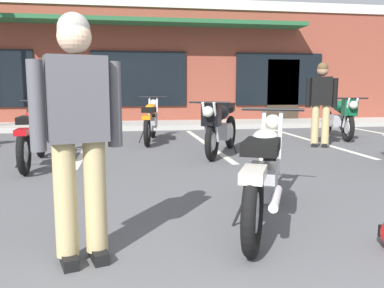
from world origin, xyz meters
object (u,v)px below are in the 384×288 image
at_px(motorcycle_cream_vintage, 339,116).
at_px(person_in_shorts_foreground, 321,100).
at_px(motorcycle_blue_standard, 150,121).
at_px(motorcycle_foreground_classic, 264,171).
at_px(motorcycle_red_sportbike, 33,135).
at_px(person_in_black_shirt, 78,125).
at_px(motorcycle_green_cafe_racer, 221,125).

bearing_deg(motorcycle_cream_vintage, person_in_shorts_foreground, -131.41).
bearing_deg(motorcycle_blue_standard, motorcycle_foreground_classic, -83.16).
relative_size(motorcycle_red_sportbike, motorcycle_blue_standard, 1.00).
xyz_separation_m(motorcycle_blue_standard, motorcycle_cream_vintage, (4.39, -0.09, 0.07)).
height_order(motorcycle_red_sportbike, person_in_black_shirt, person_in_black_shirt).
relative_size(motorcycle_green_cafe_racer, person_in_shorts_foreground, 1.16).
height_order(motorcycle_red_sportbike, motorcycle_green_cafe_racer, same).
relative_size(motorcycle_foreground_classic, motorcycle_red_sportbike, 0.93).
relative_size(motorcycle_red_sportbike, person_in_shorts_foreground, 1.26).
xyz_separation_m(motorcycle_foreground_classic, motorcycle_red_sportbike, (-2.60, 3.12, 0.00)).
distance_m(motorcycle_cream_vintage, person_in_black_shirt, 7.92).
relative_size(motorcycle_blue_standard, motorcycle_cream_vintage, 1.00).
distance_m(motorcycle_red_sportbike, motorcycle_blue_standard, 3.04).
bearing_deg(motorcycle_green_cafe_racer, person_in_shorts_foreground, 14.75).
relative_size(motorcycle_blue_standard, person_in_black_shirt, 1.25).
distance_m(person_in_black_shirt, person_in_shorts_foreground, 6.25).
bearing_deg(motorcycle_cream_vintage, motorcycle_blue_standard, 178.79).
bearing_deg(motorcycle_green_cafe_racer, person_in_black_shirt, -115.66).
bearing_deg(motorcycle_cream_vintage, motorcycle_foreground_classic, -124.95).
bearing_deg(motorcycle_red_sportbike, person_in_shorts_foreground, 10.71).
xyz_separation_m(motorcycle_blue_standard, person_in_shorts_foreground, (3.30, -1.34, 0.49)).
bearing_deg(motorcycle_foreground_classic, motorcycle_red_sportbike, 129.84).
bearing_deg(person_in_shorts_foreground, motorcycle_red_sportbike, -169.29).
xyz_separation_m(motorcycle_foreground_classic, person_in_shorts_foreground, (2.64, 4.11, 0.49)).
relative_size(motorcycle_foreground_classic, motorcycle_cream_vintage, 0.94).
distance_m(motorcycle_foreground_classic, motorcycle_green_cafe_racer, 3.57).
relative_size(motorcycle_blue_standard, motorcycle_green_cafe_racer, 1.08).
height_order(motorcycle_foreground_classic, motorcycle_cream_vintage, same).
distance_m(motorcycle_foreground_classic, motorcycle_cream_vintage, 6.53).
height_order(motorcycle_red_sportbike, motorcycle_blue_standard, same).
distance_m(motorcycle_blue_standard, person_in_black_shirt, 6.09).
distance_m(motorcycle_green_cafe_racer, motorcycle_cream_vintage, 3.75).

